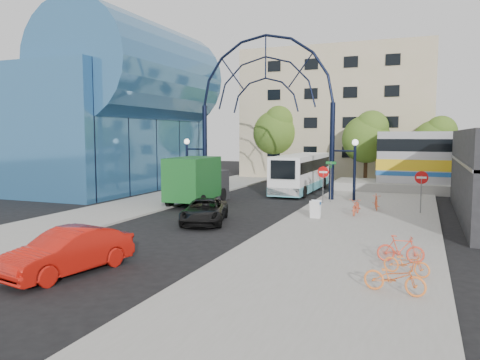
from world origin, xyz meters
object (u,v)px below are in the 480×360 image
at_px(city_bus, 302,172).
at_px(bike_far_b, 401,249).
at_px(tree_north_c, 436,140).
at_px(street_name_sign, 331,173).
at_px(bike_near_a, 356,207).
at_px(bike_far_c, 395,277).
at_px(bike_far_a, 406,263).
at_px(tree_north_a, 368,136).
at_px(tree_north_b, 278,130).
at_px(sandwich_board, 315,207).
at_px(green_truck, 198,181).
at_px(stop_sign, 323,175).
at_px(black_suv, 205,211).
at_px(gateway_arch, 265,83).
at_px(bike_near_b, 376,202).
at_px(red_sedan, 68,251).
at_px(do_not_enter_sign, 421,182).

bearing_deg(city_bus, bike_far_b, -67.11).
bearing_deg(tree_north_c, street_name_sign, -114.31).
relative_size(street_name_sign, bike_near_a, 1.56).
bearing_deg(bike_far_c, bike_far_a, 3.91).
bearing_deg(bike_near_a, bike_far_c, -75.97).
height_order(tree_north_c, bike_far_a, tree_north_c).
bearing_deg(tree_north_a, tree_north_b, 158.20).
relative_size(sandwich_board, bike_near_a, 0.55).
distance_m(tree_north_b, green_truck, 21.15).
distance_m(tree_north_a, bike_far_b, 28.39).
relative_size(stop_sign, bike_far_a, 1.62).
xyz_separation_m(black_suv, bike_near_a, (7.30, 5.00, -0.05)).
bearing_deg(bike_far_c, sandwich_board, 34.14).
relative_size(gateway_arch, bike_near_a, 7.58).
bearing_deg(sandwich_board, bike_far_b, -58.43).
xyz_separation_m(stop_sign, bike_near_b, (3.66, -1.78, -1.38)).
distance_m(sandwich_board, bike_far_c, 12.34).
xyz_separation_m(sandwich_board, bike_far_b, (4.81, -7.83, -0.13)).
xyz_separation_m(stop_sign, green_truck, (-7.99, -2.89, -0.38)).
xyz_separation_m(green_truck, red_sedan, (3.13, -16.07, -0.85)).
relative_size(street_name_sign, city_bus, 0.25).
bearing_deg(tree_north_c, bike_near_b, -101.70).
bearing_deg(city_bus, red_sedan, -93.79).
xyz_separation_m(bike_near_b, bike_far_a, (2.21, -13.58, -0.09)).
relative_size(tree_north_b, bike_far_c, 4.46).
distance_m(black_suv, bike_far_c, 13.17).
distance_m(do_not_enter_sign, sandwich_board, 6.85).
bearing_deg(black_suv, red_sedan, -109.09).
xyz_separation_m(stop_sign, black_suv, (-4.55, -9.00, -1.35)).
relative_size(tree_north_c, red_sedan, 1.40).
bearing_deg(sandwich_board, tree_north_b, 111.59).
height_order(tree_north_a, tree_north_c, tree_north_a).
height_order(street_name_sign, bike_near_a, street_name_sign).
xyz_separation_m(city_bus, black_suv, (-1.35, -15.89, -0.97)).
bearing_deg(tree_north_a, bike_far_c, -82.22).
distance_m(stop_sign, red_sedan, 19.62).
bearing_deg(bike_far_a, green_truck, 66.34).
distance_m(tree_north_c, bike_near_b, 18.46).
distance_m(do_not_enter_sign, bike_near_a, 4.22).
relative_size(sandwich_board, black_suv, 0.21).
height_order(do_not_enter_sign, bike_far_c, do_not_enter_sign).
distance_m(street_name_sign, bike_near_a, 5.39).
relative_size(bike_near_b, bike_far_c, 0.91).
height_order(gateway_arch, city_bus, gateway_arch).
bearing_deg(stop_sign, city_bus, 114.89).
relative_size(street_name_sign, tree_north_a, 0.40).
relative_size(green_truck, bike_far_a, 4.25).
xyz_separation_m(stop_sign, city_bus, (-3.20, 6.90, -0.38)).
bearing_deg(bike_far_a, sandwich_board, 46.78).
xyz_separation_m(street_name_sign, bike_near_a, (2.35, -4.60, -1.54)).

